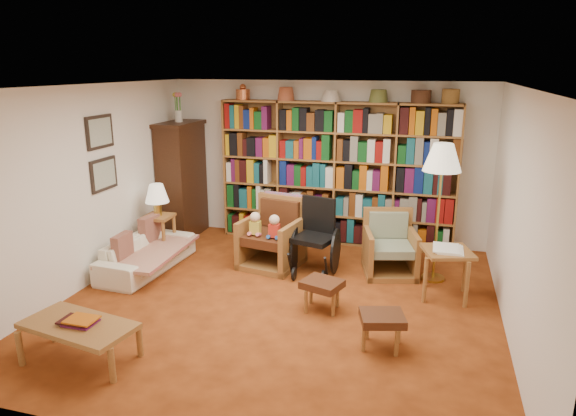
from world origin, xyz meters
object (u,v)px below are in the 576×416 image
(footstool_b, at_px, (382,320))
(coffee_table, at_px, (79,328))
(side_table_lamp, at_px, (159,226))
(floor_lamp, at_px, (442,163))
(armchair_sage, at_px, (391,249))
(side_table_papers, at_px, (447,258))
(footstool_a, at_px, (322,286))
(wheelchair, at_px, (316,239))
(armchair_leather, at_px, (274,237))
(sofa, at_px, (147,253))

(footstool_b, height_order, coffee_table, coffee_table)
(footstool_b, bearing_deg, side_table_lamp, 153.61)
(floor_lamp, bearing_deg, armchair_sage, 168.33)
(side_table_papers, xyz_separation_m, footstool_a, (-1.36, -0.75, -0.21))
(wheelchair, relative_size, side_table_papers, 1.49)
(floor_lamp, height_order, footstool_b, floor_lamp)
(armchair_leather, xyz_separation_m, floor_lamp, (2.19, 0.03, 1.16))
(side_table_lamp, xyz_separation_m, armchair_sage, (3.32, 0.32, -0.13))
(floor_lamp, relative_size, footstool_b, 3.55)
(side_table_lamp, relative_size, side_table_papers, 0.92)
(coffee_table, bearing_deg, armchair_sage, 49.41)
(side_table_lamp, height_order, wheelchair, wheelchair)
(armchair_sage, distance_m, floor_lamp, 1.36)
(armchair_sage, distance_m, coffee_table, 4.02)
(footstool_b, bearing_deg, floor_lamp, 75.95)
(footstool_b, relative_size, coffee_table, 0.44)
(side_table_lamp, bearing_deg, footstool_a, -21.68)
(armchair_leather, bearing_deg, armchair_sage, 5.26)
(wheelchair, bearing_deg, armchair_leather, 170.37)
(sofa, bearing_deg, armchair_sage, -71.59)
(coffee_table, bearing_deg, wheelchair, 59.73)
(wheelchair, distance_m, footstool_b, 2.07)
(floor_lamp, bearing_deg, sofa, -168.98)
(sofa, relative_size, coffee_table, 1.37)
(side_table_lamp, height_order, side_table_papers, side_table_papers)
(footstool_a, bearing_deg, footstool_b, -40.35)
(footstool_a, height_order, coffee_table, coffee_table)
(floor_lamp, bearing_deg, side_table_lamp, -176.99)
(sofa, relative_size, wheelchair, 1.57)
(footstool_b, bearing_deg, wheelchair, 121.53)
(floor_lamp, bearing_deg, footstool_b, -104.05)
(wheelchair, bearing_deg, sofa, -164.95)
(sofa, height_order, wheelchair, wheelchair)
(side_table_lamp, distance_m, footstool_b, 3.82)
(footstool_b, bearing_deg, side_table_papers, 66.17)
(armchair_leather, bearing_deg, side_table_papers, -11.71)
(side_table_lamp, distance_m, floor_lamp, 4.05)
(footstool_a, bearing_deg, coffee_table, -139.75)
(armchair_sage, bearing_deg, footstool_b, -87.21)
(sofa, height_order, armchair_leather, armchair_leather)
(sofa, height_order, coffee_table, sofa)
(armchair_leather, distance_m, coffee_table, 3.07)
(armchair_leather, bearing_deg, footstool_b, -47.47)
(armchair_leather, height_order, side_table_papers, armchair_leather)
(sofa, height_order, side_table_lamp, side_table_lamp)
(sofa, relative_size, floor_lamp, 0.88)
(sofa, height_order, footstool_b, sofa)
(sofa, xyz_separation_m, footstool_a, (2.57, -0.53, 0.06))
(side_table_lamp, bearing_deg, footstool_b, -26.39)
(armchair_leather, height_order, footstool_a, armchair_leather)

